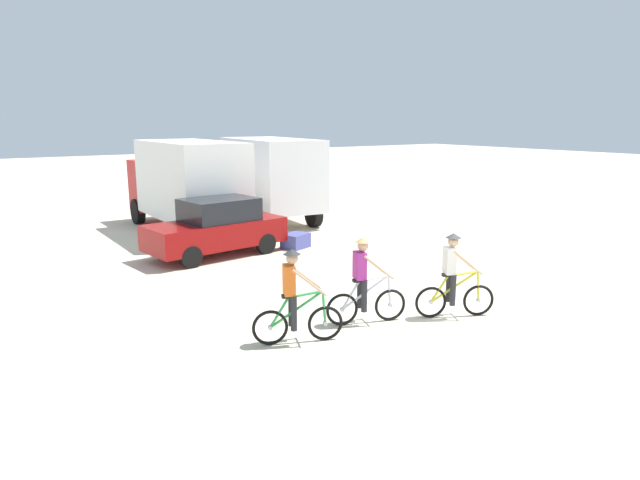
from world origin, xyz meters
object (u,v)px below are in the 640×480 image
object	(u,v)px
cyclist_near_camera	(453,278)
box_truck_avon_van	(266,175)
sedan_parked	(217,227)
cyclist_orange_shirt	(295,300)
supply_crate	(296,241)
box_truck_white_box	(186,182)
cyclist_cowboy_hat	(364,284)

from	to	relation	value
cyclist_near_camera	box_truck_avon_van	bearing A→B (deg)	79.31
box_truck_avon_van	sedan_parked	distance (m)	6.31
cyclist_orange_shirt	supply_crate	size ratio (longest dim) A/B	2.17
cyclist_orange_shirt	box_truck_avon_van	bearing A→B (deg)	63.60
supply_crate	sedan_parked	bearing A→B (deg)	169.48
box_truck_white_box	cyclist_near_camera	xyz separation A→B (m)	(1.28, -11.89, -1.03)
cyclist_orange_shirt	cyclist_cowboy_hat	size ratio (longest dim) A/B	1.00
cyclist_cowboy_hat	cyclist_orange_shirt	bearing A→B (deg)	-176.89
cyclist_orange_shirt	cyclist_near_camera	distance (m)	3.57
cyclist_near_camera	supply_crate	distance (m)	7.46
box_truck_white_box	cyclist_orange_shirt	distance (m)	11.51
supply_crate	cyclist_cowboy_hat	bearing A→B (deg)	-110.27
box_truck_white_box	supply_crate	bearing A→B (deg)	-66.54
sedan_parked	cyclist_near_camera	distance (m)	8.09
cyclist_cowboy_hat	cyclist_near_camera	world-z (taller)	same
box_truck_white_box	box_truck_avon_van	bearing A→B (deg)	8.94
cyclist_near_camera	cyclist_cowboy_hat	bearing A→B (deg)	157.69
box_truck_avon_van	cyclist_near_camera	xyz separation A→B (m)	(-2.35, -12.46, -1.03)
cyclist_orange_shirt	supply_crate	bearing A→B (deg)	58.30
sedan_parked	supply_crate	world-z (taller)	sedan_parked
box_truck_avon_van	supply_crate	distance (m)	5.58
cyclist_orange_shirt	cyclist_cowboy_hat	world-z (taller)	same
sedan_parked	cyclist_cowboy_hat	distance (m)	7.14
supply_crate	box_truck_avon_van	bearing A→B (deg)	71.52
cyclist_orange_shirt	box_truck_white_box	bearing A→B (deg)	78.78
sedan_parked	supply_crate	bearing A→B (deg)	-10.52
box_truck_white_box	supply_crate	distance (m)	5.15
box_truck_avon_van	cyclist_cowboy_hat	xyz separation A→B (m)	(-4.15, -11.72, -1.03)
box_truck_avon_van	box_truck_white_box	bearing A→B (deg)	-171.06
cyclist_orange_shirt	cyclist_near_camera	world-z (taller)	same
sedan_parked	cyclist_near_camera	world-z (taller)	cyclist_near_camera
cyclist_cowboy_hat	cyclist_near_camera	size ratio (longest dim) A/B	1.00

